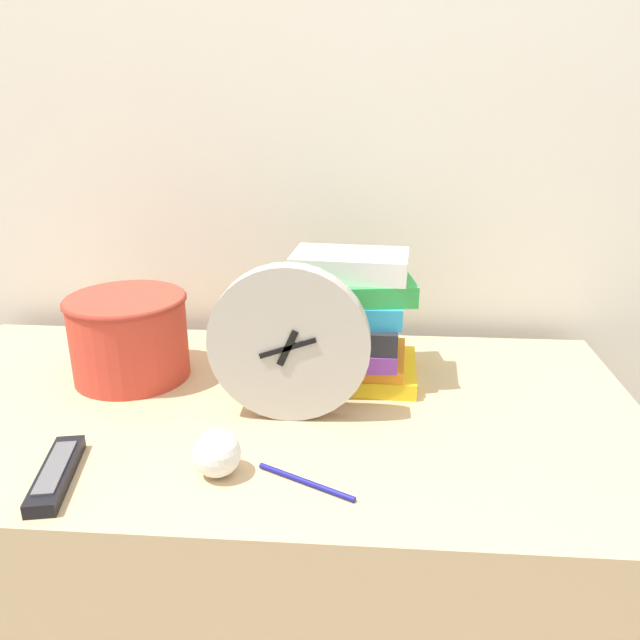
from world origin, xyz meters
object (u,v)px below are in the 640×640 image
(desk_clock, at_px, (289,344))
(basket, at_px, (129,334))
(pen, at_px, (306,482))
(book_stack, at_px, (345,322))
(tv_remote, at_px, (56,473))
(crumpled_paper_ball, at_px, (217,453))

(desk_clock, bearing_deg, basket, 156.92)
(basket, xyz_separation_m, pen, (0.36, -0.32, -0.08))
(book_stack, bearing_deg, pen, -96.72)
(book_stack, bearing_deg, basket, -177.12)
(basket, bearing_deg, desk_clock, -23.08)
(desk_clock, xyz_separation_m, pen, (0.04, -0.19, -0.13))
(tv_remote, bearing_deg, crumpled_paper_ball, 7.98)
(basket, relative_size, tv_remote, 1.26)
(tv_remote, relative_size, pen, 1.25)
(basket, height_order, tv_remote, basket)
(basket, bearing_deg, book_stack, 2.88)
(pen, bearing_deg, crumpled_paper_ball, 173.07)
(desk_clock, relative_size, book_stack, 0.97)
(desk_clock, xyz_separation_m, basket, (-0.31, 0.13, -0.05))
(book_stack, xyz_separation_m, basket, (-0.40, -0.02, -0.03))
(tv_remote, xyz_separation_m, crumpled_paper_ball, (0.22, 0.03, 0.02))
(book_stack, bearing_deg, tv_remote, -137.30)
(pen, bearing_deg, tv_remote, -177.42)
(desk_clock, relative_size, basket, 1.18)
(book_stack, height_order, tv_remote, book_stack)
(desk_clock, relative_size, tv_remote, 1.49)
(book_stack, height_order, crumpled_paper_ball, book_stack)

